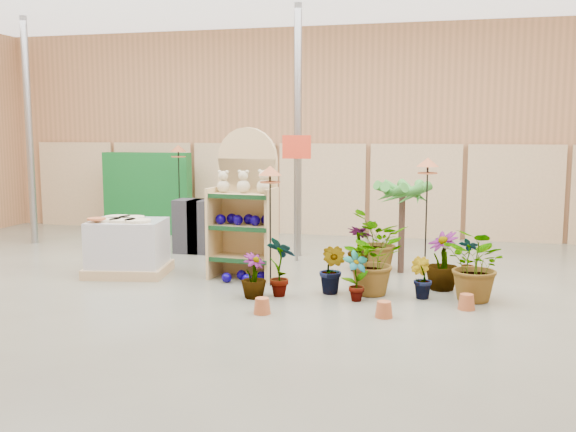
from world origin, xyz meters
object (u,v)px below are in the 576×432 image
Objects in this scene: display_shelf at (246,209)px; bird_table_front at (270,175)px; pallet_stack at (128,247)px; potted_plant_2 at (373,260)px.

display_shelf is 0.97m from bird_table_front.
pallet_stack is at bearing -164.55° from display_shelf.
pallet_stack is (-1.86, -0.34, -0.63)m from display_shelf.
potted_plant_2 is at bearing -12.95° from display_shelf.
pallet_stack is 2.70m from bird_table_front.
potted_plant_2 reaches higher than pallet_stack.
pallet_stack is 3.93m from potted_plant_2.
potted_plant_2 is at bearing -4.22° from bird_table_front.
display_shelf is 2.40× the size of potted_plant_2.
bird_table_front reaches higher than potted_plant_2.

